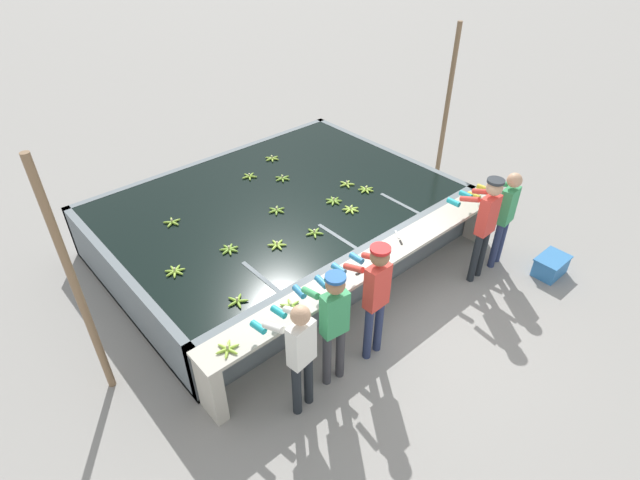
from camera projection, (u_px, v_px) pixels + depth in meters
The scene contains 29 objects.
ground_plane at pixel (381, 317), 7.25m from camera, with size 80.00×80.00×0.00m, color gray.
wash_tank at pixel (277, 221), 8.46m from camera, with size 5.52×3.99×0.93m.
work_ledge at pixel (373, 273), 6.99m from camera, with size 5.52×0.45×0.93m.
worker_0 at pixel (299, 349), 5.47m from camera, with size 0.46×0.73×1.62m.
worker_1 at pixel (333, 318), 5.77m from camera, with size 0.46×0.74×1.69m.
worker_2 at pixel (375, 291), 6.09m from camera, with size 0.41×0.73×1.76m.
worker_3 at pixel (485, 220), 7.35m from camera, with size 0.41×0.73×1.77m.
worker_4 at pixel (504, 211), 7.69m from camera, with size 0.46×0.73×1.67m.
banana_bunch_floating_0 at pixel (314, 233), 7.33m from camera, with size 0.28×0.27×0.08m.
banana_bunch_floating_1 at pixel (237, 301), 6.14m from camera, with size 0.27×0.28×0.08m.
banana_bunch_floating_2 at pixel (249, 176), 8.72m from camera, with size 0.28×0.27×0.08m.
banana_bunch_floating_3 at pixel (366, 189), 8.36m from camera, with size 0.28×0.28×0.08m.
banana_bunch_floating_4 at pixel (172, 222), 7.56m from camera, with size 0.27×0.28×0.08m.
banana_bunch_floating_5 at pixel (277, 210), 7.83m from camera, with size 0.28×0.28×0.08m.
banana_bunch_floating_6 at pixel (282, 178), 8.67m from camera, with size 0.28×0.27×0.08m.
banana_bunch_floating_7 at pixel (229, 249), 7.00m from camera, with size 0.28×0.28×0.08m.
banana_bunch_floating_8 at pixel (277, 245), 7.09m from camera, with size 0.28×0.28×0.08m.
banana_bunch_floating_9 at pixel (272, 158), 9.29m from camera, with size 0.28×0.26×0.08m.
banana_bunch_floating_10 at pixel (347, 184), 8.50m from camera, with size 0.27×0.27×0.08m.
banana_bunch_floating_11 at pixel (175, 271), 6.61m from camera, with size 0.28×0.28×0.08m.
banana_bunch_floating_12 at pixel (351, 209), 7.85m from camera, with size 0.28×0.28×0.08m.
banana_bunch_floating_13 at pixel (334, 201), 8.06m from camera, with size 0.28×0.27×0.08m.
banana_bunch_ledge_0 at pixel (291, 306), 6.06m from camera, with size 0.28×0.27×0.08m.
banana_bunch_ledge_1 at pixel (228, 349), 5.51m from camera, with size 0.28×0.28×0.08m.
knife_0 at pixel (400, 239), 7.20m from camera, with size 0.22×0.31×0.02m.
knife_1 at pixel (363, 271), 6.63m from camera, with size 0.35×0.05×0.02m.
crate at pixel (551, 266), 7.94m from camera, with size 0.55×0.39×0.32m.
support_post_left at pixel (76, 289), 5.34m from camera, with size 0.09×0.09×3.20m.
support_post_right at pixel (446, 111), 9.43m from camera, with size 0.09×0.09×3.20m.
Camera 1 is at (-4.12, -3.32, 5.15)m, focal length 28.00 mm.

